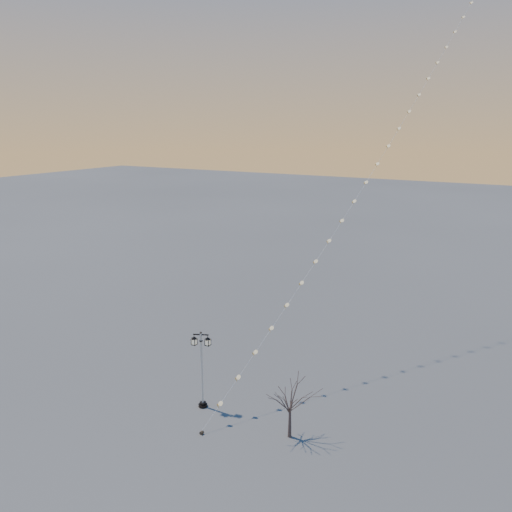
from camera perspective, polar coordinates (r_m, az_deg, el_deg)
The scene contains 4 objects.
ground at distance 34.15m, azimuth -6.13°, elevation -17.62°, with size 300.00×300.00×0.00m, color #545555.
street_lamp at distance 33.75m, azimuth -6.16°, elevation -12.25°, with size 1.29×0.81×5.36m.
bare_tree at distance 30.92m, azimuth 3.89°, elevation -15.92°, with size 2.15×2.15×3.56m.
kite_train at distance 45.71m, azimuth 16.56°, elevation 16.50°, with size 11.46×45.91×40.40m.
Camera 1 is at (17.02, -23.35, 18.20)m, focal length 35.36 mm.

